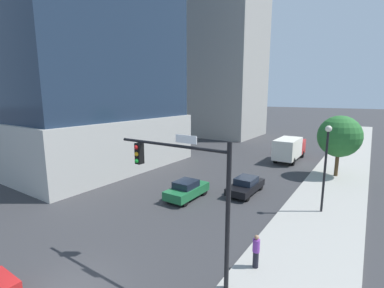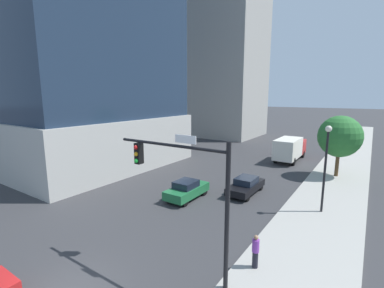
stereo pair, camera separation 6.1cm
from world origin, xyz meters
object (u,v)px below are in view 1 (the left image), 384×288
object	(u,v)px
car_green	(187,190)
box_truck	(289,148)
construction_building	(226,47)
street_tree	(339,136)
traffic_light_pole	(186,180)
pedestrian_purple_shirt	(256,251)
car_black	(246,185)
street_lamp	(326,157)

from	to	relation	value
car_green	box_truck	distance (m)	18.53
construction_building	street_tree	xyz separation A→B (m)	(23.52, -20.86, -13.85)
construction_building	street_tree	world-z (taller)	construction_building
traffic_light_pole	car_green	size ratio (longest dim) A/B	1.56
street_tree	pedestrian_purple_shirt	size ratio (longest dim) A/B	3.73
car_black	construction_building	bearing A→B (deg)	119.93
construction_building	car_green	bearing A→B (deg)	-67.82
street_lamp	car_green	xyz separation A→B (m)	(-9.69, -3.05, -3.42)
street_lamp	pedestrian_purple_shirt	distance (m)	9.49
street_tree	pedestrian_purple_shirt	bearing A→B (deg)	-94.30
street_lamp	street_tree	size ratio (longest dim) A/B	0.99
construction_building	traffic_light_pole	xyz separation A→B (m)	(19.44, -42.18, -13.46)
box_truck	pedestrian_purple_shirt	size ratio (longest dim) A/B	4.48
traffic_light_pole	construction_building	bearing A→B (deg)	114.74
car_black	pedestrian_purple_shirt	distance (m)	10.59
pedestrian_purple_shirt	car_black	bearing A→B (deg)	115.18
street_lamp	box_truck	xyz separation A→B (m)	(-6.13, 15.11, -2.49)
car_black	box_truck	size ratio (longest dim) A/B	0.61
car_black	box_truck	distance (m)	14.36
street_lamp	street_tree	distance (m)	10.44
pedestrian_purple_shirt	car_green	bearing A→B (deg)	144.52
car_black	box_truck	world-z (taller)	box_truck
car_black	pedestrian_purple_shirt	size ratio (longest dim) A/B	2.73
box_truck	car_black	bearing A→B (deg)	-90.00
car_black	box_truck	bearing A→B (deg)	90.00
street_tree	traffic_light_pole	bearing A→B (deg)	-100.84
traffic_light_pole	street_tree	distance (m)	21.72
car_green	pedestrian_purple_shirt	world-z (taller)	pedestrian_purple_shirt
construction_building	box_truck	world-z (taller)	construction_building
box_truck	pedestrian_purple_shirt	world-z (taller)	box_truck
construction_building	car_green	xyz separation A→B (m)	(14.00, -34.34, -17.37)
street_lamp	car_green	world-z (taller)	street_lamp
traffic_light_pole	street_lamp	bearing A→B (deg)	68.64
traffic_light_pole	street_tree	size ratio (longest dim) A/B	1.04
street_lamp	car_black	bearing A→B (deg)	172.74
car_black	street_tree	bearing A→B (deg)	58.35
street_lamp	car_black	size ratio (longest dim) A/B	1.36
construction_building	car_black	distance (m)	39.28
street_lamp	box_truck	world-z (taller)	street_lamp
street_tree	construction_building	bearing A→B (deg)	138.43
box_truck	street_lamp	bearing A→B (deg)	-67.93
traffic_light_pole	street_tree	world-z (taller)	traffic_light_pole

